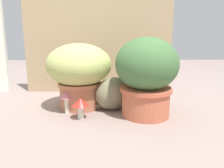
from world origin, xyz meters
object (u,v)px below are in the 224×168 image
at_px(mushroom_ornament_red, 81,104).
at_px(mushroom_ornament_pink, 67,97).
at_px(cat, 116,91).
at_px(grass_planter, 79,71).
at_px(leafy_planter, 146,74).

height_order(mushroom_ornament_red, mushroom_ornament_pink, mushroom_ornament_pink).
xyz_separation_m(cat, mushroom_ornament_red, (-0.22, -0.18, -0.03)).
bearing_deg(grass_planter, cat, -8.53).
relative_size(leafy_planter, cat, 1.24).
bearing_deg(leafy_planter, mushroom_ornament_pink, 174.27).
bearing_deg(mushroom_ornament_red, mushroom_ornament_pink, 135.35).
bearing_deg(mushroom_ornament_pink, grass_planter, 59.21).
relative_size(leafy_planter, mushroom_ornament_pink, 3.42).
height_order(grass_planter, mushroom_ornament_pink, grass_planter).
height_order(grass_planter, cat, grass_planter).
height_order(cat, mushroom_ornament_red, cat).
relative_size(grass_planter, mushroom_ornament_red, 3.45).
xyz_separation_m(grass_planter, mushroom_ornament_red, (0.03, -0.21, -0.16)).
relative_size(grass_planter, cat, 1.13).
height_order(cat, mushroom_ornament_pink, cat).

